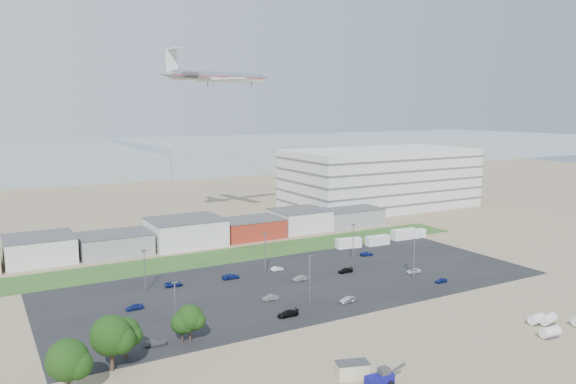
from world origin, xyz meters
TOP-DOWN VIEW (x-y plane):
  - ground at (0.00, 0.00)m, footprint 700.00×700.00m
  - parking_lot at (5.00, 20.00)m, footprint 120.00×50.00m
  - grass_strip at (0.00, 52.00)m, footprint 160.00×16.00m
  - hills_backdrop at (40.00, 315.00)m, footprint 700.00×200.00m
  - building_row at (-17.00, 71.00)m, footprint 170.00×20.00m
  - parking_garage at (90.00, 95.00)m, footprint 80.00×40.00m
  - portable_shed at (-12.78, -26.32)m, footprint 5.76×4.17m
  - telehandler at (-11.01, -30.86)m, footprint 7.27×2.62m
  - storage_tank_nw at (32.00, -26.05)m, footprint 3.85×2.29m
  - storage_tank_ne at (33.75, -27.43)m, footprint 4.06×2.50m
  - storage_tank_sw at (28.32, -31.71)m, footprint 3.98×2.24m
  - box_trailer_a at (35.77, 42.42)m, footprint 8.17×3.63m
  - box_trailer_b at (45.72, 40.84)m, footprint 7.89×2.70m
  - box_trailer_c at (58.31, 42.86)m, footprint 9.00×3.55m
  - box_trailer_d at (62.80, 42.44)m, footprint 7.29×2.38m
  - tree_far_left at (-52.57, -10.49)m, footprint 6.66×6.66m
  - tree_left at (-45.22, -5.20)m, footprint 7.07×7.07m
  - tree_mid at (-42.22, -1.74)m, footprint 5.51×5.51m
  - tree_right at (-30.25, -0.31)m, footprint 5.26×5.26m
  - tree_near at (-31.67, -0.11)m, footprint 4.33×4.33m
  - lightpole_front_l at (-30.84, 6.11)m, footprint 1.12×0.47m
  - lightpole_front_m at (-0.34, 6.61)m, footprint 1.24×0.52m
  - lightpole_front_r at (31.76, 9.02)m, footprint 1.18×0.49m
  - lightpole_back_l at (-29.69, 31.60)m, footprint 1.17×0.49m
  - lightpole_back_m at (1.10, 30.57)m, footprint 1.27×0.53m
  - lightpole_back_r at (28.68, 30.37)m, footprint 1.20×0.50m
  - airliner at (15.47, 94.15)m, footprint 49.24×37.25m
  - parked_car_0 at (34.75, 12.27)m, footprint 4.09×1.96m
  - parked_car_2 at (35.08, 2.80)m, footprint 3.27×1.35m
  - parked_car_3 at (-8.61, 1.65)m, footprint 4.54×1.86m
  - parked_car_4 at (-7.13, 12.11)m, footprint 3.88×1.73m
  - parked_car_5 at (-34.94, 21.02)m, footprint 3.87×1.67m
  - parked_car_6 at (-8.36, 31.01)m, footprint 4.53×1.89m
  - parked_car_7 at (5.93, 21.13)m, footprint 3.97×1.44m
  - parked_car_8 at (34.77, 32.08)m, footprint 3.95×1.99m
  - parked_car_9 at (-22.74, 32.22)m, footprint 4.46×2.42m
  - parked_car_10 at (-36.22, 1.01)m, footprint 4.26×2.07m
  - parked_car_11 at (5.10, 31.56)m, footprint 3.42×1.27m
  - parked_car_12 at (19.66, 21.33)m, footprint 4.16×1.71m
  - parked_car_13 at (6.84, 2.31)m, footprint 4.11×1.85m

SIDE VIEW (x-z plane):
  - ground at x=0.00m, z-range 0.00..0.00m
  - parking_lot at x=5.00m, z-range 0.00..0.01m
  - grass_strip at x=0.00m, z-range 0.00..0.02m
  - parked_car_2 at x=35.08m, z-range 0.00..1.11m
  - parked_car_11 at x=5.10m, z-range 0.00..1.12m
  - parked_car_0 at x=34.75m, z-range 0.00..1.13m
  - parked_car_9 at x=-22.74m, z-range 0.00..1.19m
  - parked_car_10 at x=-36.22m, z-range 0.00..1.19m
  - parked_car_12 at x=19.66m, z-range 0.00..1.20m
  - parked_car_4 at x=-7.13m, z-range 0.00..1.24m
  - parked_car_8 at x=34.77m, z-range 0.00..1.29m
  - parked_car_5 at x=-34.94m, z-range 0.00..1.30m
  - parked_car_7 at x=5.93m, z-range 0.00..1.30m
  - parked_car_6 at x=-8.36m, z-range 0.00..1.31m
  - parked_car_13 at x=6.84m, z-range 0.00..1.31m
  - parked_car_3 at x=-8.61m, z-range 0.00..1.32m
  - storage_tank_nw at x=32.00m, z-range 0.00..2.19m
  - storage_tank_ne at x=33.75m, z-range 0.00..2.28m
  - storage_tank_sw at x=28.32m, z-range 0.00..2.29m
  - portable_shed at x=-12.78m, z-range 0.00..2.61m
  - box_trailer_d at x=62.80m, z-range 0.00..2.72m
  - box_trailer_b at x=45.72m, z-range 0.00..2.93m
  - box_trailer_a at x=35.77m, z-range 0.00..2.96m
  - telehandler at x=-11.01m, z-range 0.00..3.00m
  - box_trailer_c at x=58.31m, z-range 0.00..3.29m
  - tree_near at x=-31.67m, z-range 0.00..6.50m
  - tree_right at x=-30.25m, z-range 0.00..7.89m
  - building_row at x=-17.00m, z-range 0.00..8.00m
  - tree_mid at x=-42.22m, z-range 0.00..8.26m
  - hills_backdrop at x=40.00m, z-range 0.00..9.00m
  - lightpole_front_l at x=-30.84m, z-range 0.00..9.53m
  - lightpole_back_l at x=-29.69m, z-range 0.00..9.91m
  - tree_far_left at x=-52.57m, z-range 0.00..10.00m
  - lightpole_front_r at x=31.76m, z-range 0.00..10.04m
  - lightpole_back_r at x=28.68m, z-range 0.00..10.17m
  - lightpole_front_m at x=-0.34m, z-range 0.00..10.55m
  - tree_left at x=-45.22m, z-range 0.00..10.60m
  - lightpole_back_m at x=1.10m, z-range 0.00..10.77m
  - parking_garage at x=90.00m, z-range 0.00..25.00m
  - airliner at x=15.47m, z-range 46.76..60.08m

